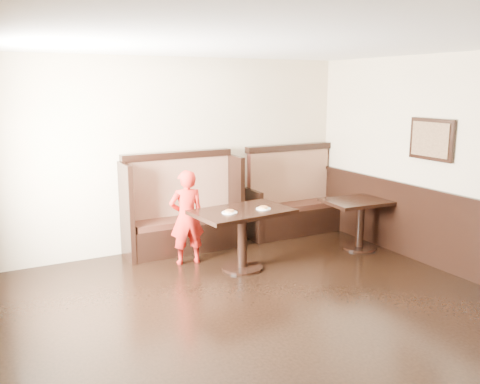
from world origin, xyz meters
TOP-DOWN VIEW (x-y plane):
  - ground at (0.00, 0.00)m, footprint 7.00×7.00m
  - room_shell at (-0.30, 0.28)m, footprint 7.00×7.00m
  - booth_main at (0.00, 3.30)m, footprint 1.75×0.72m
  - booth_neighbor at (1.95, 3.29)m, footprint 1.65×0.72m
  - table_main at (0.39, 2.15)m, footprint 1.34×0.91m
  - table_neighbor at (2.36, 2.10)m, footprint 1.12×0.78m
  - child at (-0.17, 2.70)m, footprint 0.51×0.37m
  - pizza_plate_left at (0.18, 2.09)m, footprint 0.20×0.20m
  - pizza_plate_right at (0.66, 2.06)m, footprint 0.20×0.20m

SIDE VIEW (x-z plane):
  - ground at x=0.00m, z-range 0.00..0.00m
  - booth_neighbor at x=1.95m, z-range -0.24..1.21m
  - booth_main at x=0.00m, z-range -0.20..1.25m
  - table_neighbor at x=2.36m, z-range 0.19..0.93m
  - table_main at x=0.39m, z-range 0.21..1.02m
  - child at x=-0.17m, z-range 0.00..1.30m
  - room_shell at x=-0.30m, z-range -2.83..4.17m
  - pizza_plate_right at x=0.66m, z-range 0.80..0.84m
  - pizza_plate_left at x=0.18m, z-range 0.80..0.84m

